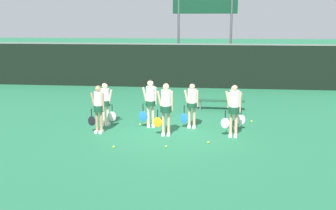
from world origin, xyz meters
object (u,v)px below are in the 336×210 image
at_px(tennis_ball_3, 252,121).
at_px(tennis_ball_4, 166,147).
at_px(player_3, 105,100).
at_px(tennis_ball_2, 147,123).
at_px(tennis_ball_0, 208,142).
at_px(scoreboard, 205,11).
at_px(player_2, 234,106).
at_px(player_0, 98,105).
at_px(tennis_ball_5, 159,123).
at_px(player_4, 150,99).
at_px(player_6, 234,103).
at_px(tennis_ball_1, 140,125).
at_px(tennis_ball_6, 114,147).
at_px(bench_courtside, 220,102).
at_px(player_1, 166,105).
at_px(player_5, 192,102).

height_order(tennis_ball_3, tennis_ball_4, same).
bearing_deg(player_3, tennis_ball_4, -32.11).
height_order(tennis_ball_2, tennis_ball_3, same).
distance_m(tennis_ball_0, tennis_ball_2, 3.21).
height_order(scoreboard, player_2, scoreboard).
bearing_deg(player_0, tennis_ball_3, 26.93).
xyz_separation_m(player_3, tennis_ball_5, (1.99, 0.37, -0.93)).
relative_size(player_0, tennis_ball_4, 24.85).
bearing_deg(scoreboard, tennis_ball_2, -101.44).
bearing_deg(player_4, tennis_ball_5, 45.83).
xyz_separation_m(player_3, tennis_ball_4, (2.56, -2.43, -0.93)).
distance_m(player_6, tennis_ball_5, 2.95).
height_order(player_0, tennis_ball_1, player_0).
distance_m(player_3, tennis_ball_1, 1.59).
bearing_deg(tennis_ball_6, tennis_ball_2, 79.20).
height_order(player_2, player_4, player_2).
xyz_separation_m(tennis_ball_0, tennis_ball_3, (1.65, 2.87, 0.00)).
relative_size(bench_courtside, tennis_ball_5, 30.87).
bearing_deg(tennis_ball_3, bench_courtside, 120.25).
height_order(tennis_ball_2, tennis_ball_6, tennis_ball_6).
bearing_deg(tennis_ball_0, player_2, 45.72).
bearing_deg(tennis_ball_0, player_1, 152.73).
bearing_deg(bench_courtside, scoreboard, 98.63).
distance_m(scoreboard, player_6, 10.72).
height_order(player_1, tennis_ball_5, player_1).
relative_size(bench_courtside, tennis_ball_2, 31.26).
distance_m(player_0, tennis_ball_1, 1.92).
xyz_separation_m(player_3, tennis_ball_1, (1.29, 0.06, -0.93)).
distance_m(tennis_ball_2, tennis_ball_5, 0.49).
relative_size(tennis_ball_0, tennis_ball_3, 1.00).
distance_m(player_3, player_6, 4.76).
bearing_deg(bench_courtside, tennis_ball_4, -106.48).
height_order(bench_courtside, player_1, player_1).
distance_m(player_0, player_6, 4.85).
bearing_deg(player_5, bench_courtside, 71.52).
xyz_separation_m(player_0, tennis_ball_1, (1.26, 1.10, -0.95)).
relative_size(player_5, player_6, 1.03).
height_order(scoreboard, player_4, scoreboard).
distance_m(player_5, tennis_ball_0, 2.15).
bearing_deg(tennis_ball_4, player_0, 151.30).
height_order(player_6, tennis_ball_1, player_6).
xyz_separation_m(player_2, player_3, (-4.70, 1.01, -0.11)).
xyz_separation_m(player_5, tennis_ball_4, (-0.68, -2.39, -0.95)).
distance_m(scoreboard, bench_courtside, 8.15).
relative_size(tennis_ball_2, tennis_ball_5, 0.99).
relative_size(tennis_ball_3, tennis_ball_5, 0.99).
bearing_deg(tennis_ball_0, tennis_ball_2, 137.56).
bearing_deg(player_3, tennis_ball_6, -59.06).
height_order(player_4, player_5, player_4).
distance_m(player_5, tennis_ball_5, 1.62).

